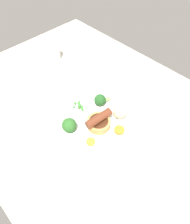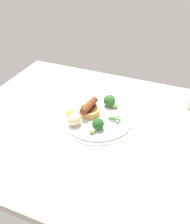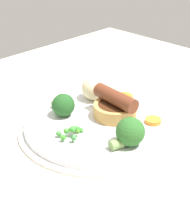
{
  "view_description": "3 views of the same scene",
  "coord_description": "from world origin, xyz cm",
  "views": [
    {
      "loc": [
        35.12,
        -31.79,
        59.06
      ],
      "look_at": [
        4.63,
        -2.29,
        6.54
      ],
      "focal_mm": 32.0,
      "sensor_mm": 36.0,
      "label": 1
    },
    {
      "loc": [
        -22.71,
        66.09,
        61.49
      ],
      "look_at": [
        5.64,
        -3.56,
        6.28
      ],
      "focal_mm": 40.0,
      "sensor_mm": 36.0,
      "label": 2
    },
    {
      "loc": [
        -37.28,
        -43.88,
        37.9
      ],
      "look_at": [
        2.99,
        -4.2,
        7.33
      ],
      "focal_mm": 60.0,
      "sensor_mm": 36.0,
      "label": 3
    }
  ],
  "objects": [
    {
      "name": "carrot_slice_4",
      "position": [
        14.64,
        -0.95,
        4.87
      ],
      "size": [
        4.84,
        4.84,
        0.94
      ],
      "primitive_type": "cylinder",
      "rotation": [
        0.0,
        0.0,
        0.79
      ],
      "color": "orange",
      "rests_on": "dinner_plate"
    },
    {
      "name": "broccoli_floret_far",
      "position": [
        1.96,
        3.05,
        6.41
      ],
      "size": [
        4.24,
        6.26,
        4.24
      ],
      "rotation": [
        0.0,
        0.0,
        4.46
      ],
      "color": "#235623",
      "rests_on": "dinner_plate"
    },
    {
      "name": "pea_pile",
      "position": [
        -2.08,
        -3.66,
        5.39
      ],
      "size": [
        5.2,
        3.87,
        1.82
      ],
      "color": "#3B883E",
      "rests_on": "dinner_plate"
    },
    {
      "name": "sausage_pudding",
      "position": [
        8.29,
        -4.14,
        6.41
      ],
      "size": [
        7.95,
        9.55,
        5.11
      ],
      "rotation": [
        0.0,
        0.0,
        4.61
      ],
      "color": "tan",
      "rests_on": "dinner_plate"
    },
    {
      "name": "broccoli_floret_near",
      "position": [
        2.84,
        -12.11,
        6.7
      ],
      "size": [
        6.11,
        4.76,
        4.76
      ],
      "rotation": [
        0.0,
        0.0,
        6.0
      ],
      "color": "#2D6628",
      "rests_on": "dinner_plate"
    },
    {
      "name": "dining_table",
      "position": [
        0.0,
        0.0,
        1.5
      ],
      "size": [
        110.0,
        80.0,
        3.0
      ],
      "primitive_type": "cube",
      "color": "beige",
      "rests_on": "ground"
    },
    {
      "name": "potato_chunk_1",
      "position": [
        10.66,
        3.82,
        6.69
      ],
      "size": [
        6.6,
        6.82,
        4.57
      ],
      "primitive_type": "ellipsoid",
      "rotation": [
        0.0,
        0.0,
        5.75
      ],
      "color": "beige",
      "rests_on": "dinner_plate"
    },
    {
      "name": "dinner_plate",
      "position": [
        4.53,
        -3.56,
        3.57
      ],
      "size": [
        28.86,
        28.86,
        1.4
      ],
      "color": "silver",
      "rests_on": "dining_table"
    },
    {
      "name": "carrot_slice_2",
      "position": [
        11.3,
        -10.6,
        4.77
      ],
      "size": [
        2.94,
        2.94,
        0.74
      ],
      "primitive_type": "cylinder",
      "rotation": [
        0.0,
        0.0,
        4.69
      ],
      "color": "orange",
      "rests_on": "dinner_plate"
    },
    {
      "name": "fork",
      "position": [
        21.81,
        -23.75,
        3.3
      ],
      "size": [
        17.73,
        6.59,
        0.6
      ],
      "primitive_type": "cube",
      "rotation": [
        0.0,
        0.0,
        -0.28
      ],
      "color": "silver",
      "rests_on": "dining_table"
    }
  ]
}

